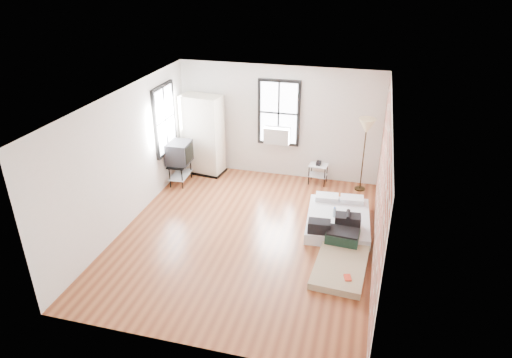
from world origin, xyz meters
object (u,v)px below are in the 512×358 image
(wardrobe, at_px, (203,135))
(floor_lamp, at_px, (366,129))
(mattress_main, at_px, (338,219))
(tv_stand, at_px, (179,154))
(side_table, at_px, (318,169))
(mattress_bare, at_px, (342,256))

(wardrobe, xyz_separation_m, floor_lamp, (3.98, 0.00, 0.52))
(mattress_main, xyz_separation_m, tv_stand, (-3.96, 1.06, 0.61))
(side_table, bearing_deg, mattress_bare, -74.38)
(mattress_main, xyz_separation_m, mattress_bare, (0.19, -1.23, -0.04))
(mattress_bare, relative_size, floor_lamp, 0.97)
(mattress_bare, bearing_deg, floor_lamp, 90.69)
(tv_stand, bearing_deg, wardrobe, 63.02)
(mattress_main, bearing_deg, tv_stand, 161.01)
(wardrobe, bearing_deg, side_table, 9.12)
(mattress_main, relative_size, side_table, 3.07)
(floor_lamp, bearing_deg, mattress_main, -101.22)
(floor_lamp, relative_size, tv_stand, 1.67)
(mattress_bare, height_order, tv_stand, tv_stand)
(mattress_bare, bearing_deg, side_table, 109.46)
(mattress_bare, xyz_separation_m, tv_stand, (-4.15, 2.29, 0.66))
(side_table, relative_size, tv_stand, 0.55)
(mattress_bare, xyz_separation_m, floor_lamp, (0.17, 3.04, 1.42))
(tv_stand, bearing_deg, floor_lamp, 7.05)
(mattress_bare, xyz_separation_m, wardrobe, (-3.82, 3.04, 0.90))
(mattress_main, height_order, wardrobe, wardrobe)
(wardrobe, height_order, tv_stand, wardrobe)
(mattress_main, relative_size, mattress_bare, 1.04)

